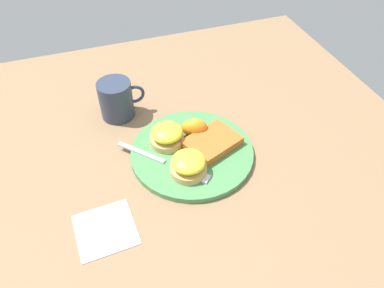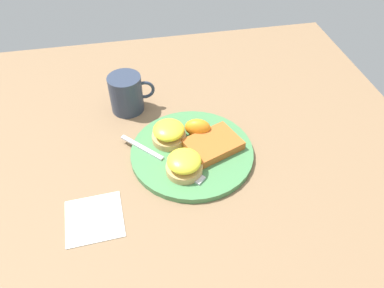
{
  "view_description": "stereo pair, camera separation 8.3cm",
  "coord_description": "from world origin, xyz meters",
  "px_view_note": "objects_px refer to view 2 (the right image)",
  "views": [
    {
      "loc": [
        -0.19,
        -0.56,
        0.62
      ],
      "look_at": [
        0.0,
        0.0,
        0.03
      ],
      "focal_mm": 35.0,
      "sensor_mm": 36.0,
      "label": 1
    },
    {
      "loc": [
        -0.11,
        -0.58,
        0.62
      ],
      "look_at": [
        0.0,
        0.0,
        0.03
      ],
      "focal_mm": 35.0,
      "sensor_mm": 36.0,
      "label": 2
    }
  ],
  "objects_px": {
    "orange_wedge": "(198,128)",
    "sandwich_benedict_left": "(169,133)",
    "hashbrown_patty": "(213,146)",
    "cup": "(127,93)",
    "fork": "(166,161)",
    "sandwich_benedict_right": "(184,164)"
  },
  "relations": [
    {
      "from": "orange_wedge",
      "to": "sandwich_benedict_left",
      "type": "bearing_deg",
      "value": -175.17
    },
    {
      "from": "hashbrown_patty",
      "to": "cup",
      "type": "relative_size",
      "value": 1.03
    },
    {
      "from": "hashbrown_patty",
      "to": "fork",
      "type": "height_order",
      "value": "hashbrown_patty"
    },
    {
      "from": "orange_wedge",
      "to": "cup",
      "type": "height_order",
      "value": "cup"
    },
    {
      "from": "fork",
      "to": "cup",
      "type": "distance_m",
      "value": 0.23
    },
    {
      "from": "sandwich_benedict_left",
      "to": "orange_wedge",
      "type": "height_order",
      "value": "sandwich_benedict_left"
    },
    {
      "from": "hashbrown_patty",
      "to": "orange_wedge",
      "type": "bearing_deg",
      "value": 115.76
    },
    {
      "from": "fork",
      "to": "cup",
      "type": "relative_size",
      "value": 1.58
    },
    {
      "from": "sandwich_benedict_left",
      "to": "fork",
      "type": "distance_m",
      "value": 0.07
    },
    {
      "from": "orange_wedge",
      "to": "cup",
      "type": "bearing_deg",
      "value": 136.21
    },
    {
      "from": "sandwich_benedict_left",
      "to": "hashbrown_patty",
      "type": "height_order",
      "value": "sandwich_benedict_left"
    },
    {
      "from": "sandwich_benedict_right",
      "to": "cup",
      "type": "relative_size",
      "value": 0.69
    },
    {
      "from": "sandwich_benedict_right",
      "to": "sandwich_benedict_left",
      "type": "bearing_deg",
      "value": 99.73
    },
    {
      "from": "sandwich_benedict_right",
      "to": "fork",
      "type": "xyz_separation_m",
      "value": [
        -0.03,
        0.04,
        -0.02
      ]
    },
    {
      "from": "sandwich_benedict_right",
      "to": "hashbrown_patty",
      "type": "bearing_deg",
      "value": 35.47
    },
    {
      "from": "fork",
      "to": "hashbrown_patty",
      "type": "bearing_deg",
      "value": 9.66
    },
    {
      "from": "sandwich_benedict_left",
      "to": "orange_wedge",
      "type": "bearing_deg",
      "value": 4.83
    },
    {
      "from": "orange_wedge",
      "to": "sandwich_benedict_right",
      "type": "bearing_deg",
      "value": -115.37
    },
    {
      "from": "hashbrown_patty",
      "to": "orange_wedge",
      "type": "xyz_separation_m",
      "value": [
        -0.03,
        0.05,
        0.01
      ]
    },
    {
      "from": "hashbrown_patty",
      "to": "orange_wedge",
      "type": "distance_m",
      "value": 0.06
    },
    {
      "from": "sandwich_benedict_right",
      "to": "orange_wedge",
      "type": "height_order",
      "value": "sandwich_benedict_right"
    },
    {
      "from": "hashbrown_patty",
      "to": "orange_wedge",
      "type": "relative_size",
      "value": 1.96
    }
  ]
}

